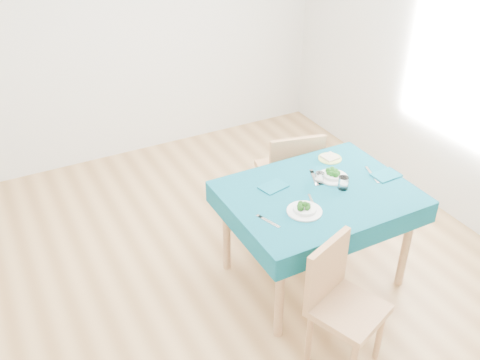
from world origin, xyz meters
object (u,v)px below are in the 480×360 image
table (315,235)px  chair_far (288,158)px  bowl_near (305,208)px  bowl_far (333,174)px  chair_near (349,303)px  side_plate (330,158)px

table → chair_far: (0.25, 0.78, 0.18)m
bowl_near → bowl_far: 0.48m
table → bowl_near: (-0.22, -0.15, 0.41)m
chair_near → table: bearing=49.4°
chair_far → bowl_near: (-0.47, -0.93, 0.23)m
chair_near → side_plate: chair_near is taller
bowl_near → bowl_far: bowl_near is taller
bowl_near → side_plate: (0.55, 0.48, -0.03)m
bowl_near → bowl_far: size_ratio=1.05×
table → bowl_near: 0.49m
bowl_near → bowl_far: (0.41, 0.25, -0.00)m
side_plate → bowl_far: bearing=-122.1°
chair_far → side_plate: 0.50m
chair_far → table: bearing=85.5°
bowl_near → table: bearing=34.6°
table → side_plate: bearing=44.9°
chair_far → bowl_far: 0.72m
table → chair_near: 0.79m
chair_near → bowl_far: bearing=40.9°
chair_far → side_plate: chair_far is taller
chair_near → chair_far: bearing=50.6°
chair_near → bowl_far: (0.46, 0.84, 0.30)m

